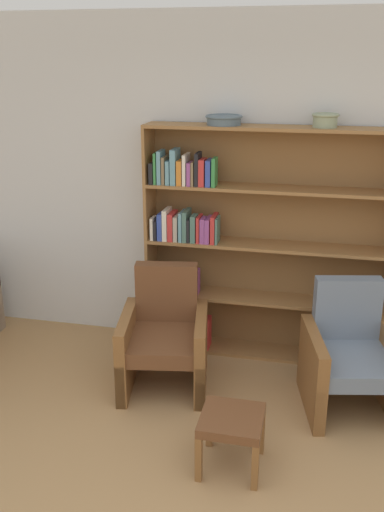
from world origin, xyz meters
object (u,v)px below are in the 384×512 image
Objects in this scene: bookshelf at (243,246)px; bowl_copper at (325,119)px; footstool at (232,425)px; armchair_leather at (165,337)px; armchair_cushioned at (351,357)px; bowl_olive at (224,119)px.

bookshelf is 1.18m from bowl_copper.
bookshelf is 1.64m from footstool.
armchair_leather is at bearing 127.26° from footstool.
armchair_leather is 1.08m from footstool.
bowl_copper is at bearing -76.42° from armchair_cushioned.
bowl_copper is 2.27m from footstool.
bookshelf reaches higher than armchair_cushioned.
bowl_olive is at bearing 102.57° from footstool.
armchair_leather is (-0.32, -0.63, -1.57)m from bowl_olive.
bookshelf is at bearing -137.46° from armchair_leather.
armchair_cushioned is (1.05, -0.63, -1.57)m from bowl_olive.
armchair_leather and armchair_cushioned have the same top height.
armchair_leather is (-0.50, -0.65, -0.55)m from bookshelf.
armchair_cushioned is 2.39× the size of footstool.
bowl_copper is 2.01m from armchair_leather.
footstool is at bearing 117.34° from armchair_leather.
footstool is at bearing -77.43° from bowl_olive.
armchair_leather is 1.37m from armchair_cushioned.
bookshelf is 1.03m from bowl_olive.
footstool is (0.65, -0.86, -0.08)m from armchair_leather.
bowl_copper is at bearing -1.75° from bookshelf.
armchair_cushioned is at bearing -30.87° from bowl_olive.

